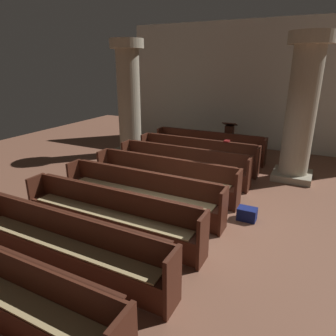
{
  "coord_description": "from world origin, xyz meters",
  "views": [
    {
      "loc": [
        2.19,
        -5.39,
        3.06
      ],
      "look_at": [
        -0.79,
        0.5,
        0.75
      ],
      "focal_mm": 32.1,
      "sensor_mm": 36.0,
      "label": 1
    }
  ],
  "objects_px": {
    "pew_row_0": "(209,145)",
    "kneeler_box_navy": "(247,214)",
    "pew_row_2": "(182,163)",
    "pew_row_4": "(141,191)",
    "pew_row_1": "(197,153)",
    "pillar_aisle_side": "(302,107)",
    "pillar_far_side": "(129,97)",
    "pew_row_3": "(164,175)",
    "pew_row_5": "(109,213)",
    "lectern": "(229,139)",
    "hymn_book": "(227,141)",
    "pew_row_6": "(66,243)",
    "pew_row_7": "(0,288)"
  },
  "relations": [
    {
      "from": "pew_row_3",
      "to": "lectern",
      "type": "distance_m",
      "value": 4.39
    },
    {
      "from": "pillar_aisle_side",
      "to": "lectern",
      "type": "relative_size",
      "value": 3.51
    },
    {
      "from": "pew_row_3",
      "to": "pillar_far_side",
      "type": "relative_size",
      "value": 0.98
    },
    {
      "from": "pew_row_3",
      "to": "kneeler_box_navy",
      "type": "height_order",
      "value": "pew_row_3"
    },
    {
      "from": "pew_row_4",
      "to": "lectern",
      "type": "bearing_deg",
      "value": 86.15
    },
    {
      "from": "pew_row_2",
      "to": "pew_row_4",
      "type": "relative_size",
      "value": 1.0
    },
    {
      "from": "pew_row_1",
      "to": "hymn_book",
      "type": "relative_size",
      "value": 16.98
    },
    {
      "from": "pew_row_2",
      "to": "pew_row_5",
      "type": "height_order",
      "value": "same"
    },
    {
      "from": "pew_row_0",
      "to": "pew_row_5",
      "type": "bearing_deg",
      "value": -90.0
    },
    {
      "from": "pew_row_4",
      "to": "pew_row_6",
      "type": "height_order",
      "value": "same"
    },
    {
      "from": "pillar_aisle_side",
      "to": "kneeler_box_navy",
      "type": "height_order",
      "value": "pillar_aisle_side"
    },
    {
      "from": "pew_row_6",
      "to": "pillar_far_side",
      "type": "relative_size",
      "value": 0.98
    },
    {
      "from": "pew_row_3",
      "to": "pew_row_6",
      "type": "bearing_deg",
      "value": -90.0
    },
    {
      "from": "pew_row_4",
      "to": "pew_row_7",
      "type": "distance_m",
      "value": 3.25
    },
    {
      "from": "kneeler_box_navy",
      "to": "pew_row_0",
      "type": "bearing_deg",
      "value": 120.21
    },
    {
      "from": "pew_row_1",
      "to": "pillar_far_side",
      "type": "relative_size",
      "value": 0.98
    },
    {
      "from": "pew_row_7",
      "to": "pillar_far_side",
      "type": "xyz_separation_m",
      "value": [
        -2.68,
        6.91,
        1.5
      ]
    },
    {
      "from": "pew_row_0",
      "to": "pew_row_7",
      "type": "height_order",
      "value": "same"
    },
    {
      "from": "pew_row_2",
      "to": "pew_row_7",
      "type": "distance_m",
      "value": 5.42
    },
    {
      "from": "pew_row_0",
      "to": "pew_row_4",
      "type": "bearing_deg",
      "value": -90.0
    },
    {
      "from": "pew_row_1",
      "to": "pew_row_4",
      "type": "xyz_separation_m",
      "value": [
        0.0,
        -3.25,
        0.0
      ]
    },
    {
      "from": "pew_row_6",
      "to": "pillar_aisle_side",
      "type": "xyz_separation_m",
      "value": [
        2.73,
        5.77,
        1.5
      ]
    },
    {
      "from": "pew_row_1",
      "to": "lectern",
      "type": "xyz_separation_m",
      "value": [
        0.37,
        2.2,
        -0.02
      ]
    },
    {
      "from": "pew_row_1",
      "to": "pew_row_2",
      "type": "relative_size",
      "value": 1.0
    },
    {
      "from": "pew_row_7",
      "to": "lectern",
      "type": "height_order",
      "value": "lectern"
    },
    {
      "from": "pew_row_3",
      "to": "pew_row_5",
      "type": "bearing_deg",
      "value": -90.0
    },
    {
      "from": "pew_row_2",
      "to": "hymn_book",
      "type": "relative_size",
      "value": 16.98
    },
    {
      "from": "lectern",
      "to": "pew_row_7",
      "type": "bearing_deg",
      "value": -92.41
    },
    {
      "from": "pew_row_0",
      "to": "pillar_aisle_side",
      "type": "relative_size",
      "value": 0.98
    },
    {
      "from": "pew_row_2",
      "to": "pew_row_4",
      "type": "height_order",
      "value": "same"
    },
    {
      "from": "pew_row_3",
      "to": "kneeler_box_navy",
      "type": "xyz_separation_m",
      "value": [
        2.14,
        -0.42,
        -0.34
      ]
    },
    {
      "from": "pew_row_4",
      "to": "pillar_far_side",
      "type": "height_order",
      "value": "pillar_far_side"
    },
    {
      "from": "pew_row_0",
      "to": "pew_row_2",
      "type": "xyz_separation_m",
      "value": [
        0.0,
        -2.17,
        0.0
      ]
    },
    {
      "from": "pew_row_0",
      "to": "pew_row_7",
      "type": "relative_size",
      "value": 1.0
    },
    {
      "from": "pew_row_0",
      "to": "kneeler_box_navy",
      "type": "bearing_deg",
      "value": -59.79
    },
    {
      "from": "pillar_far_side",
      "to": "pew_row_7",
      "type": "bearing_deg",
      "value": -68.85
    },
    {
      "from": "pew_row_5",
      "to": "pew_row_6",
      "type": "bearing_deg",
      "value": -90.0
    },
    {
      "from": "kneeler_box_navy",
      "to": "pew_row_2",
      "type": "bearing_deg",
      "value": 144.84
    },
    {
      "from": "pew_row_6",
      "to": "pillar_aisle_side",
      "type": "distance_m",
      "value": 6.56
    },
    {
      "from": "pew_row_0",
      "to": "pew_row_1",
      "type": "distance_m",
      "value": 1.08
    },
    {
      "from": "pew_row_0",
      "to": "pillar_far_side",
      "type": "relative_size",
      "value": 0.98
    },
    {
      "from": "pillar_far_side",
      "to": "lectern",
      "type": "relative_size",
      "value": 3.51
    },
    {
      "from": "pew_row_5",
      "to": "hymn_book",
      "type": "relative_size",
      "value": 16.98
    },
    {
      "from": "pew_row_3",
      "to": "pew_row_4",
      "type": "bearing_deg",
      "value": -90.0
    },
    {
      "from": "pew_row_1",
      "to": "pillar_aisle_side",
      "type": "height_order",
      "value": "pillar_aisle_side"
    },
    {
      "from": "pew_row_2",
      "to": "pew_row_7",
      "type": "xyz_separation_m",
      "value": [
        0.0,
        -5.42,
        0.0
      ]
    },
    {
      "from": "pew_row_4",
      "to": "pew_row_7",
      "type": "bearing_deg",
      "value": -90.0
    },
    {
      "from": "pew_row_1",
      "to": "kneeler_box_navy",
      "type": "xyz_separation_m",
      "value": [
        2.14,
        -2.59,
        -0.34
      ]
    },
    {
      "from": "pillar_aisle_side",
      "to": "lectern",
      "type": "xyz_separation_m",
      "value": [
        -2.36,
        1.85,
        -1.52
      ]
    },
    {
      "from": "pew_row_3",
      "to": "lectern",
      "type": "height_order",
      "value": "lectern"
    }
  ]
}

